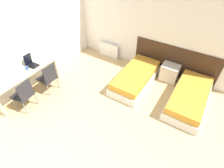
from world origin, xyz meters
TOP-DOWN VIEW (x-y plane):
  - wall_back at (0.00, 4.28)m, footprint 5.69×0.05m
  - wall_left at (-2.37, 2.13)m, footprint 0.05×5.26m
  - headboard_panel at (1.01, 4.25)m, footprint 2.52×0.03m
  - bed_near_window at (0.24, 3.29)m, footprint 0.87×1.85m
  - bed_near_door at (1.79, 3.29)m, footprint 0.87×1.85m
  - nightstand at (1.01, 4.01)m, footprint 0.51×0.41m
  - radiator at (-1.27, 4.16)m, footprint 0.75×0.12m
  - desk at (-2.09, 1.33)m, footprint 0.51×1.82m
  - chair_near_laptop at (-1.67, 1.72)m, footprint 0.43×0.43m
  - chair_near_notebook at (-1.67, 0.94)m, footprint 0.46×0.46m
  - laptop at (-2.15, 1.66)m, footprint 0.32×0.24m
  - open_notebook at (-2.04, 1.01)m, footprint 0.30×0.27m
  - mug at (-2.08, 1.47)m, footprint 0.08×0.08m

SIDE VIEW (x-z plane):
  - bed_near_window at x=0.24m, z-range -0.01..0.42m
  - bed_near_door at x=1.79m, z-range -0.01..0.42m
  - radiator at x=-1.27m, z-range 0.00..0.49m
  - nightstand at x=1.01m, z-range 0.00..0.50m
  - chair_near_laptop at x=-1.67m, z-range 0.05..0.93m
  - chair_near_notebook at x=-1.67m, z-range 0.05..0.93m
  - headboard_panel at x=1.01m, z-range 0.00..1.00m
  - desk at x=-2.09m, z-range 0.20..0.93m
  - open_notebook at x=-2.04m, z-range 0.73..0.75m
  - mug at x=-2.08m, z-range 0.73..0.82m
  - laptop at x=-2.15m, z-range 0.64..0.96m
  - wall_left at x=-2.37m, z-range 0.00..2.70m
  - wall_back at x=0.00m, z-range 0.00..2.70m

